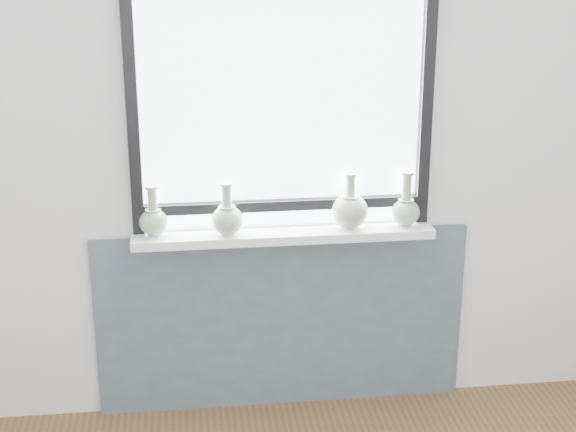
{
  "coord_description": "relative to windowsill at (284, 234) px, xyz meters",
  "views": [
    {
      "loc": [
        -0.43,
        -1.88,
        2.23
      ],
      "look_at": [
        0.0,
        1.55,
        1.02
      ],
      "focal_mm": 55.0,
      "sensor_mm": 36.0,
      "label": 1
    }
  ],
  "objects": [
    {
      "name": "window",
      "position": [
        0.0,
        0.06,
        0.56
      ],
      "size": [
        1.3,
        0.06,
        1.05
      ],
      "color": "black",
      "rests_on": "windowsill"
    },
    {
      "name": "vase_a",
      "position": [
        -0.56,
        0.01,
        0.09
      ],
      "size": [
        0.12,
        0.12,
        0.22
      ],
      "rotation": [
        0.0,
        0.0,
        0.08
      ],
      "color": "#9AAD8D",
      "rests_on": "windowsill"
    },
    {
      "name": "vase_b",
      "position": [
        -0.25,
        -0.02,
        0.09
      ],
      "size": [
        0.14,
        0.14,
        0.23
      ],
      "rotation": [
        0.0,
        0.0,
        -0.02
      ],
      "color": "#9AAD8D",
      "rests_on": "windowsill"
    },
    {
      "name": "vase_d",
      "position": [
        0.54,
        0.0,
        0.1
      ],
      "size": [
        0.13,
        0.13,
        0.25
      ],
      "rotation": [
        0.0,
        0.0,
        -0.29
      ],
      "color": "#9AAD8D",
      "rests_on": "windowsill"
    },
    {
      "name": "apron_panel",
      "position": [
        0.0,
        0.07,
        -0.45
      ],
      "size": [
        1.7,
        0.03,
        0.86
      ],
      "primitive_type": "cube",
      "color": "#4D5D6C",
      "rests_on": "ground"
    },
    {
      "name": "vase_c",
      "position": [
        0.29,
        0.0,
        0.1
      ],
      "size": [
        0.16,
        0.16,
        0.25
      ],
      "rotation": [
        0.0,
        0.0,
        -0.18
      ],
      "color": "#9AAD8D",
      "rests_on": "windowsill"
    },
    {
      "name": "windowsill",
      "position": [
        0.0,
        0.0,
        0.0
      ],
      "size": [
        1.32,
        0.18,
        0.04
      ],
      "primitive_type": "cube",
      "color": "white",
      "rests_on": "apron_panel"
    },
    {
      "name": "back_wall",
      "position": [
        0.0,
        0.1,
        0.42
      ],
      "size": [
        3.6,
        0.02,
        2.6
      ],
      "primitive_type": "cube",
      "color": "silver",
      "rests_on": "ground"
    }
  ]
}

